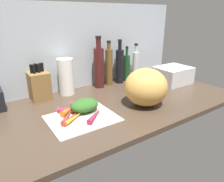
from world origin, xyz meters
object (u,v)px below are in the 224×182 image
at_px(carrot_5, 82,104).
at_px(bottle_1, 109,66).
at_px(carrot_7, 95,114).
at_px(paper_towel_roll, 66,77).
at_px(knife_block, 39,85).
at_px(bottle_0, 99,66).
at_px(bottle_3, 126,67).
at_px(cutting_board, 82,118).
at_px(carrot_6, 68,111).
at_px(carrot_2, 69,109).
at_px(bottle_2, 120,65).
at_px(winter_squash, 146,87).
at_px(carrot_0, 75,117).
at_px(carrot_3, 83,110).
at_px(carrot_8, 71,117).
at_px(carrot_4, 67,117).
at_px(dish_rack, 173,75).
at_px(bottle_4, 135,65).
at_px(carrot_1, 74,109).

xyz_separation_m(carrot_5, bottle_1, (0.37, 0.27, 0.13)).
height_order(carrot_7, paper_towel_roll, paper_towel_roll).
distance_m(knife_block, bottle_0, 0.44).
relative_size(carrot_5, bottle_3, 0.47).
relative_size(carrot_5, carrot_7, 0.76).
relative_size(cutting_board, bottle_1, 1.03).
bearing_deg(carrot_6, carrot_2, 35.53).
xyz_separation_m(bottle_1, bottle_2, (0.10, -0.00, -0.01)).
height_order(carrot_5, paper_towel_roll, paper_towel_roll).
bearing_deg(winter_squash, bottle_0, 98.75).
relative_size(carrot_0, winter_squash, 0.63).
distance_m(cutting_board, carrot_5, 0.14).
height_order(carrot_3, carrot_6, carrot_3).
xyz_separation_m(cutting_board, knife_block, (-0.11, 0.40, 0.09)).
bearing_deg(carrot_8, carrot_3, 25.05).
relative_size(carrot_5, paper_towel_roll, 0.54).
distance_m(cutting_board, carrot_0, 0.04).
relative_size(bottle_2, bottle_3, 1.21).
relative_size(knife_block, bottle_0, 0.61).
distance_m(carrot_6, paper_towel_roll, 0.34).
relative_size(carrot_0, bottle_3, 0.58).
height_order(cutting_board, carrot_4, carrot_4).
xyz_separation_m(carrot_4, carrot_5, (0.13, 0.10, 0.00)).
distance_m(paper_towel_roll, bottle_0, 0.26).
bearing_deg(winter_squash, carrot_7, 177.62).
distance_m(carrot_5, bottle_0, 0.40).
bearing_deg(knife_block, bottle_2, -1.05).
relative_size(cutting_board, carrot_4, 2.45).
height_order(bottle_3, dish_rack, bottle_3).
height_order(carrot_7, dish_rack, dish_rack).
relative_size(carrot_0, bottle_1, 0.48).
distance_m(cutting_board, carrot_6, 0.10).
distance_m(bottle_1, dish_rack, 0.52).
distance_m(winter_squash, knife_block, 0.68).
relative_size(carrot_8, winter_squash, 0.60).
relative_size(carrot_2, paper_towel_roll, 0.51).
xyz_separation_m(bottle_1, bottle_4, (0.26, -0.01, -0.02)).
height_order(carrot_0, carrot_7, carrot_7).
distance_m(carrot_3, bottle_1, 0.54).
bearing_deg(paper_towel_roll, carrot_0, -106.06).
distance_m(bottle_3, bottle_4, 0.08).
bearing_deg(carrot_4, carrot_2, 61.27).
height_order(carrot_1, carrot_3, carrot_3).
bearing_deg(carrot_7, carrot_0, 157.10).
relative_size(bottle_2, bottle_4, 1.14).
bearing_deg(carrot_1, carrot_2, -178.27).
xyz_separation_m(carrot_7, bottle_4, (0.62, 0.42, 0.10)).
relative_size(paper_towel_roll, bottle_4, 0.82).
height_order(carrot_3, carrot_8, carrot_3).
distance_m(carrot_4, carrot_7, 0.15).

